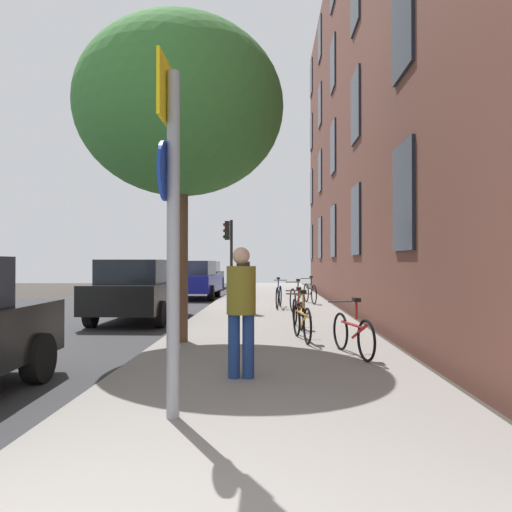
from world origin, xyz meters
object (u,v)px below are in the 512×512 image
Objects in this scene: pedestrian_0 at (241,303)px; tree_near at (180,108)px; bicycle_0 at (353,333)px; bicycle_1 at (302,320)px; car_1 at (139,290)px; car_2 at (195,279)px; sign_post at (171,209)px; bicycle_5 at (310,292)px; traffic_light at (229,244)px; bicycle_2 at (298,312)px; bicycle_3 at (297,300)px; car_3 at (206,275)px; bicycle_4 at (279,296)px; pedestrian_1 at (243,279)px.

tree_near is at bearing 113.96° from pedestrian_0.
bicycle_1 is at bearing 114.11° from bicycle_0.
tree_near is 1.40× the size of car_1.
bicycle_1 is 0.41× the size of car_2.
sign_post is 13.63m from bicycle_5.
tree_near is 3.40× the size of bicycle_5.
tree_near reaches higher than sign_post.
bicycle_2 is (2.38, -10.41, -1.89)m from traffic_light.
bicycle_2 is (1.54, 6.59, -1.59)m from sign_post.
bicycle_3 is 7.93m from pedestrian_0.
pedestrian_0 is at bearing -98.02° from bicycle_3.
car_3 is at bearing 103.31° from bicycle_2.
bicycle_3 is at bearing -62.07° from car_2.
bicycle_4 is at bearing 74.43° from tree_near.
pedestrian_0 is (-1.10, -7.83, 0.54)m from bicycle_3.
car_1 is at bearing 106.35° from sign_post.
bicycle_5 is (0.82, 8.59, 0.01)m from bicycle_1.
traffic_light is at bearing 95.22° from pedestrian_0.
car_1 is at bearing 153.43° from bicycle_2.
car_3 is (-4.42, 18.70, 0.37)m from bicycle_2.
pedestrian_1 is (-1.36, 5.06, 0.61)m from bicycle_1.
pedestrian_0 is (1.40, -15.36, -1.31)m from traffic_light.
bicycle_4 reaches higher than bicycle_0.
traffic_light reaches higher than bicycle_0.
bicycle_2 is 0.90× the size of bicycle_5.
pedestrian_1 is at bearing 92.88° from pedestrian_0.
sign_post is at bearing -73.65° from car_1.
sign_post is 2.01m from pedestrian_0.
car_2 is 8.35m from car_3.
traffic_light is at bearing 78.58° from car_1.
tree_near is at bearing -174.83° from bicycle_1.
tree_near is at bearing -84.06° from car_3.
sign_post reaches higher than bicycle_3.
car_2 is at bearing 88.41° from car_1.
bicycle_5 is at bearing 81.40° from pedestrian_0.
tree_near is 5.69m from car_1.
tree_near is at bearing 99.09° from sign_post.
bicycle_5 is at bearing -37.98° from car_2.
sign_post is at bearing -95.97° from bicycle_4.
bicycle_2 is 0.96× the size of pedestrian_0.
bicycle_4 is 0.98× the size of pedestrian_1.
car_2 is (-2.86, 15.32, -0.21)m from pedestrian_0.
bicycle_0 is 0.38× the size of car_1.
car_2 is at bearing 97.72° from sign_post.
sign_post is at bearing -124.48° from bicycle_0.
car_2 is (-1.57, 12.41, -3.55)m from tree_near.
bicycle_3 is 1.03× the size of pedestrian_0.
pedestrian_1 reaches higher than bicycle_4.
pedestrian_0 is at bearing -84.78° from traffic_light.
sign_post reaches higher than car_3.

